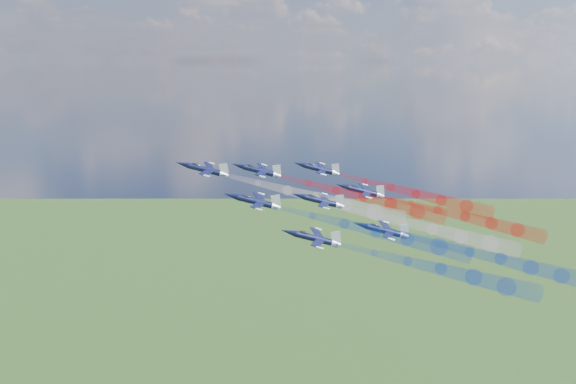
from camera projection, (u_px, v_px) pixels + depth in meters
jet_lead at (205, 170)px, 147.41m from camera, size 14.86×14.09×7.19m
trail_lead at (317, 198)px, 149.16m from camera, size 34.27×23.43×13.86m
jet_inner_left at (255, 201)px, 135.87m from camera, size 14.86×14.09×7.19m
trail_inner_left at (376, 231)px, 137.63m from camera, size 34.27×23.43×13.86m
jet_inner_right at (259, 171)px, 157.71m from camera, size 14.86×14.09×7.19m
trail_inner_right at (363, 197)px, 159.47m from camera, size 34.27×23.43×13.86m
jet_outer_left at (314, 238)px, 128.54m from camera, size 14.86×14.09×7.19m
trail_outer_left at (441, 269)px, 130.30m from camera, size 34.27×23.43×13.86m
jet_center_third at (320, 201)px, 146.44m from camera, size 14.86×14.09×7.19m
trail_center_third at (432, 229)px, 148.20m from camera, size 34.27×23.43×13.86m
jet_outer_right at (319, 169)px, 168.14m from camera, size 14.86×14.09×7.19m
trail_outer_right at (416, 194)px, 169.90m from camera, size 34.27×23.43×13.86m
jet_rear_left at (384, 230)px, 138.57m from camera, size 14.86×14.09×7.19m
trail_rear_left at (501, 260)px, 140.32m from camera, size 34.27×23.43×13.86m
jet_rear_right at (362, 191)px, 159.47m from camera, size 14.86×14.09×7.19m
trail_rear_right at (465, 217)px, 161.23m from camera, size 34.27×23.43×13.86m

